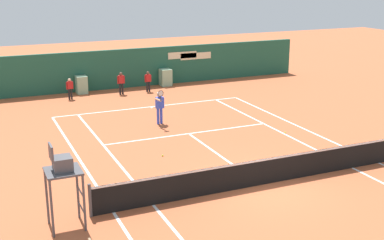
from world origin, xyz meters
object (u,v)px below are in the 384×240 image
ball_kid_centre_post (148,80)px  tennis_ball_mid_court (163,156)px  umpire_chair (63,171)px  ball_kid_left_post (70,87)px  player_on_baseline (160,105)px  tennis_ball_near_service_line (278,162)px  ball_kid_right_post (121,82)px  tennis_ball_by_sideline (285,133)px

ball_kid_centre_post → tennis_ball_mid_court: 11.62m
umpire_chair → ball_kid_left_post: size_ratio=2.07×
player_on_baseline → tennis_ball_near_service_line: (2.39, -6.80, -0.92)m
player_on_baseline → tennis_ball_mid_court: (-1.48, -4.33, -0.92)m
tennis_ball_mid_court → ball_kid_right_post: bearing=82.2°
umpire_chair → ball_kid_left_post: bearing=168.8°
umpire_chair → tennis_ball_near_service_line: size_ratio=37.88×
tennis_ball_by_sideline → tennis_ball_near_service_line: same height
umpire_chair → tennis_ball_near_service_line: bearing=103.0°
ball_kid_left_post → tennis_ball_by_sideline: size_ratio=18.27×
umpire_chair → tennis_ball_by_sideline: size_ratio=37.88×
ball_kid_right_post → ball_kid_left_post: size_ratio=1.10×
player_on_baseline → ball_kid_centre_post: player_on_baseline is taller
ball_kid_left_post → tennis_ball_mid_court: (1.55, -11.14, -0.68)m
umpire_chair → ball_kid_right_post: 16.78m
umpire_chair → tennis_ball_mid_court: size_ratio=37.88×
player_on_baseline → ball_kid_right_post: 6.81m
ball_kid_right_post → tennis_ball_by_sideline: bearing=121.6°
ball_kid_right_post → tennis_ball_near_service_line: size_ratio=20.02×
umpire_chair → ball_kid_left_post: 15.92m
player_on_baseline → ball_kid_centre_post: size_ratio=1.41×
player_on_baseline → umpire_chair: bearing=46.1°
player_on_baseline → ball_kid_centre_post: (1.74, 6.81, -0.21)m
umpire_chair → player_on_baseline: bearing=145.0°
ball_kid_left_post → ball_kid_right_post: bearing=173.7°
ball_kid_left_post → tennis_ball_mid_court: size_ratio=18.27×
ball_kid_left_post → tennis_ball_near_service_line: 14.67m
tennis_ball_mid_court → tennis_ball_near_service_line: same height
ball_kid_centre_post → tennis_ball_near_service_line: ball_kid_centre_post is taller
tennis_ball_by_sideline → tennis_ball_mid_court: same height
ball_kid_right_post → tennis_ball_by_sideline: size_ratio=20.02×
ball_kid_left_post → tennis_ball_by_sideline: (7.80, -10.54, -0.68)m
umpire_chair → tennis_ball_by_sideline: bearing=114.8°
umpire_chair → ball_kid_centre_post: 17.48m
tennis_ball_near_service_line → player_on_baseline: bearing=109.4°
ball_kid_right_post → ball_kid_centre_post: ball_kid_right_post is taller
ball_kid_centre_post → umpire_chair: bearing=62.2°
player_on_baseline → ball_kid_left_post: (-3.03, 6.81, -0.24)m
ball_kid_left_post → tennis_ball_near_service_line: ball_kid_left_post is taller
tennis_ball_mid_court → tennis_ball_near_service_line: (3.87, -2.47, 0.00)m
ball_kid_left_post → tennis_ball_by_sideline: ball_kid_left_post is taller
umpire_chair → ball_kid_centre_post: umpire_chair is taller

